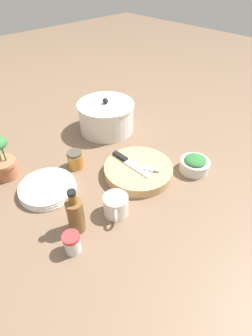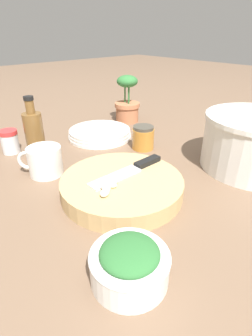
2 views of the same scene
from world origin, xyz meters
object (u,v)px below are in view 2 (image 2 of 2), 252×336
Objects in this scene: coffee_mug at (45,161)px; potted_herb at (127,103)px; plate_stack at (100,133)px; herb_bowl at (130,263)px; garlic_cloves at (109,185)px; spice_jar at (10,141)px; honey_jar at (143,138)px; chef_knife at (132,169)px; oil_bottle at (34,132)px; cutting_board at (122,186)px.

coffee_mug is 0.50m from potted_herb.
potted_herb is at bearing 110.32° from plate_stack.
plate_stack is at bearing 147.75° from herb_bowl.
garlic_cloves is 0.22m from coffee_mug.
spice_jar is (-0.42, -0.06, -0.01)m from garlic_cloves.
garlic_cloves is 1.02× the size of spice_jar.
coffee_mug is 1.35× the size of honey_jar.
honey_jar is (0.05, 0.31, -0.00)m from coffee_mug.
potted_herb reaches higher than herb_bowl.
potted_herb is (-0.38, 0.33, 0.03)m from chef_knife.
chef_knife is 1.20× the size of oil_bottle.
herb_bowl is 1.64× the size of honey_jar.
coffee_mug is 0.15m from oil_bottle.
herb_bowl is at bearing -3.87° from spice_jar.
honey_jar is at bearing 52.72° from spice_jar.
honey_jar reaches higher than chef_knife.
honey_jar is at bearing 124.68° from cutting_board.
herb_bowl reaches higher than chef_knife.
potted_herb reaches higher than honey_jar.
oil_bottle is (-0.19, -0.27, 0.03)m from honey_jar.
oil_bottle is (-0.02, -0.23, 0.06)m from plate_stack.
garlic_cloves is at bearing -58.40° from honey_jar.
oil_bottle reaches higher than herb_bowl.
cutting_board is 0.42m from spice_jar.
potted_herb is (-0.41, 0.42, 0.03)m from garlic_cloves.
spice_jar is 0.09m from oil_bottle.
herb_bowl is 0.60m from plate_stack.
oil_bottle is at bearing -95.32° from plate_stack.
chef_knife is 2.85× the size of garlic_cloves.
plate_stack is (-0.51, 0.32, -0.02)m from herb_bowl.
honey_jar is 0.33m from oil_bottle.
garlic_cloves is 0.40m from plate_stack.
spice_jar is 0.48m from potted_herb.
potted_herb reaches higher than spice_jar.
oil_bottle is at bearing 163.82° from coffee_mug.
potted_herb is (-0.58, 0.52, 0.04)m from herb_bowl.
spice_jar is (-0.40, -0.11, 0.02)m from cutting_board.
herb_bowl is (0.19, -0.15, 0.01)m from cutting_board.
coffee_mug is 0.46× the size of plate_stack.
cutting_board is at bearing 141.99° from herb_bowl.
plate_stack is 0.23m from oil_bottle.
plate_stack is at bearing 84.68° from oil_bottle.
potted_herb reaches higher than plate_stack.
honey_jar is (0.17, 0.05, 0.02)m from plate_stack.
potted_herb reaches higher than chef_knife.
herb_bowl is at bearing -32.25° from plate_stack.
potted_herb is at bearing 88.98° from spice_jar.
cutting_board is 0.23m from coffee_mug.
garlic_cloves is 0.98× the size of honey_jar.
oil_bottle is at bearing -125.09° from honey_jar.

